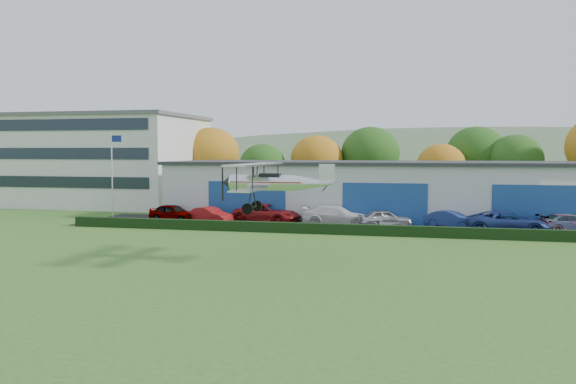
% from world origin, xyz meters
% --- Properties ---
extents(ground, '(300.00, 300.00, 0.00)m').
position_xyz_m(ground, '(0.00, 0.00, 0.00)').
color(ground, '#39621F').
rests_on(ground, ground).
extents(apron, '(48.00, 9.00, 0.05)m').
position_xyz_m(apron, '(3.00, 21.00, 0.03)').
color(apron, black).
rests_on(apron, ground).
extents(hedge, '(46.00, 0.60, 0.80)m').
position_xyz_m(hedge, '(3.00, 16.20, 0.40)').
color(hedge, black).
rests_on(hedge, ground).
extents(hangar, '(40.60, 12.60, 5.30)m').
position_xyz_m(hangar, '(5.00, 27.98, 2.66)').
color(hangar, '#B2B7BC').
rests_on(hangar, ground).
extents(office_block, '(20.60, 15.60, 10.40)m').
position_xyz_m(office_block, '(-28.00, 35.00, 5.21)').
color(office_block, silver).
rests_on(office_block, ground).
extents(flagpole, '(1.05, 0.10, 8.00)m').
position_xyz_m(flagpole, '(-19.88, 22.00, 4.78)').
color(flagpole, silver).
rests_on(flagpole, ground).
extents(tree_belt, '(75.70, 13.22, 10.12)m').
position_xyz_m(tree_belt, '(0.85, 40.62, 5.61)').
color(tree_belt, '#3D2614').
rests_on(tree_belt, ground).
extents(distant_hills, '(430.00, 196.00, 56.00)m').
position_xyz_m(distant_hills, '(-4.38, 140.00, -13.05)').
color(distant_hills, '#4C6642').
rests_on(distant_hills, ground).
extents(car_0, '(4.70, 2.68, 1.51)m').
position_xyz_m(car_0, '(-13.44, 20.84, 0.80)').
color(car_0, gray).
rests_on(car_0, apron).
extents(car_1, '(4.45, 3.00, 1.39)m').
position_xyz_m(car_1, '(-9.71, 20.15, 0.74)').
color(car_1, maroon).
rests_on(car_1, apron).
extents(car_2, '(6.38, 3.99, 1.64)m').
position_xyz_m(car_2, '(-4.98, 21.58, 0.87)').
color(car_2, maroon).
rests_on(car_2, apron).
extents(car_3, '(5.71, 2.33, 1.65)m').
position_xyz_m(car_3, '(1.13, 21.03, 0.88)').
color(car_3, silver).
rests_on(car_3, apron).
extents(car_4, '(4.61, 2.91, 1.46)m').
position_xyz_m(car_4, '(5.17, 20.69, 0.78)').
color(car_4, silver).
rests_on(car_4, apron).
extents(car_5, '(4.48, 3.07, 1.40)m').
position_xyz_m(car_5, '(10.37, 21.69, 0.75)').
color(car_5, navy).
rests_on(car_5, apron).
extents(car_6, '(6.07, 2.88, 1.67)m').
position_xyz_m(car_6, '(14.42, 19.47, 0.89)').
color(car_6, navy).
rests_on(car_6, apron).
extents(car_7, '(5.04, 3.10, 1.36)m').
position_xyz_m(car_7, '(19.18, 21.39, 0.73)').
color(car_7, gray).
rests_on(car_7, apron).
extents(biplane, '(6.51, 7.41, 2.79)m').
position_xyz_m(biplane, '(-0.10, 4.34, 4.58)').
color(biplane, silver).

